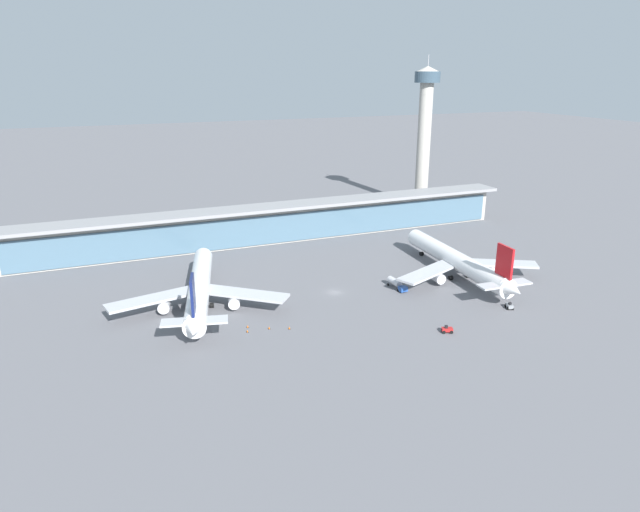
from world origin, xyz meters
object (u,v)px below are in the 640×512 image
object	(u,v)px
safety_cone_alpha	(269,328)
airliner_centre_stand	(458,261)
service_truck_mid_apron_red	(447,330)
control_tower	(425,127)
safety_cone_delta	(247,331)
safety_cone_bravo	(289,328)
airliner_left_stand	(199,288)
service_truck_near_nose_grey	(509,306)
service_truck_under_wing_blue	(396,283)
safety_cone_charlie	(248,326)

from	to	relation	value
safety_cone_alpha	airliner_centre_stand	bearing A→B (deg)	11.45
airliner_centre_stand	service_truck_mid_apron_red	distance (m)	43.66
airliner_centre_stand	control_tower	size ratio (longest dim) A/B	0.93
safety_cone_delta	safety_cone_bravo	bearing A→B (deg)	-12.48
safety_cone_bravo	airliner_centre_stand	bearing A→B (deg)	14.07
service_truck_mid_apron_red	safety_cone_alpha	size ratio (longest dim) A/B	4.70
airliner_left_stand	safety_cone_alpha	xyz separation A→B (m)	(13.92, -22.22, -5.28)
service_truck_near_nose_grey	control_tower	world-z (taller)	control_tower
safety_cone_alpha	service_truck_near_nose_grey	bearing A→B (deg)	-11.23
service_truck_near_nose_grey	control_tower	bearing A→B (deg)	69.69
control_tower	safety_cone_delta	xyz separation A→B (m)	(-117.95, -104.67, -38.94)
service_truck_under_wing_blue	safety_cone_delta	bearing A→B (deg)	-166.56
safety_cone_alpha	control_tower	bearing A→B (deg)	43.13
service_truck_mid_apron_red	safety_cone_bravo	distance (m)	41.59
airliner_left_stand	safety_cone_alpha	size ratio (longest dim) A/B	94.33
control_tower	airliner_left_stand	bearing A→B (deg)	-146.70
safety_cone_charlie	safety_cone_delta	distance (m)	2.83
safety_cone_charlie	control_tower	bearing A→B (deg)	41.04
airliner_centre_stand	service_truck_under_wing_blue	size ratio (longest dim) A/B	7.66
safety_cone_bravo	safety_cone_delta	size ratio (longest dim) A/B	1.00
airliner_centre_stand	safety_cone_bravo	xyz separation A→B (m)	(-64.61, -16.19, -5.28)
airliner_left_stand	safety_cone_charlie	bearing A→B (deg)	-65.25
airliner_left_stand	airliner_centre_stand	bearing A→B (deg)	-5.56
service_truck_mid_apron_red	safety_cone_delta	world-z (taller)	service_truck_mid_apron_red
control_tower	safety_cone_charlie	xyz separation A→B (m)	(-117.12, -101.97, -38.94)
service_truck_near_nose_grey	service_truck_mid_apron_red	bearing A→B (deg)	-166.11
safety_cone_bravo	control_tower	bearing A→B (deg)	44.99
airliner_left_stand	safety_cone_charlie	size ratio (longest dim) A/B	94.33
airliner_centre_stand	safety_cone_alpha	distance (m)	71.16
safety_cone_charlie	service_truck_near_nose_grey	bearing A→B (deg)	-12.72
service_truck_under_wing_blue	service_truck_mid_apron_red	bearing A→B (deg)	-95.84
airliner_centre_stand	service_truck_near_nose_grey	world-z (taller)	airliner_centre_stand
airliner_left_stand	safety_cone_delta	distance (m)	23.93
safety_cone_bravo	safety_cone_delta	distance (m)	11.10
safety_cone_alpha	safety_cone_delta	bearing A→B (deg)	177.10
service_truck_near_nose_grey	service_truck_under_wing_blue	world-z (taller)	service_truck_under_wing_blue
airliner_centre_stand	service_truck_near_nose_grey	bearing A→B (deg)	-92.83
safety_cone_bravo	airliner_left_stand	bearing A→B (deg)	127.80
service_truck_near_nose_grey	safety_cone_alpha	bearing A→B (deg)	168.77
airliner_left_stand	safety_cone_bravo	size ratio (longest dim) A/B	94.33
airliner_left_stand	safety_cone_delta	world-z (taller)	airliner_left_stand
service_truck_under_wing_blue	safety_cone_charlie	xyz separation A→B (m)	(-50.93, -9.67, -1.39)
safety_cone_alpha	safety_cone_charlie	bearing A→B (deg)	149.36
service_truck_mid_apron_red	safety_cone_charlie	distance (m)	52.82
airliner_left_stand	control_tower	distance (m)	154.44
safety_cone_alpha	safety_cone_delta	distance (m)	5.91
service_truck_near_nose_grey	safety_cone_bravo	world-z (taller)	service_truck_near_nose_grey
airliner_centre_stand	safety_cone_alpha	world-z (taller)	airliner_centre_stand
service_truck_under_wing_blue	safety_cone_delta	world-z (taller)	service_truck_under_wing_blue
service_truck_near_nose_grey	safety_cone_delta	xyz separation A→B (m)	(-74.08, 13.84, -0.56)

